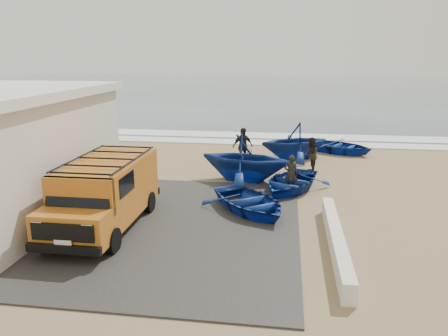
{
  "coord_description": "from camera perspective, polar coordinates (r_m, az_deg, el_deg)",
  "views": [
    {
      "loc": [
        3.49,
        -14.8,
        5.4
      ],
      "look_at": [
        1.2,
        1.06,
        1.2
      ],
      "focal_mm": 35.0,
      "sensor_mm": 36.0,
      "label": 1
    }
  ],
  "objects": [
    {
      "name": "ground",
      "position": [
        16.14,
        -4.77,
        -4.91
      ],
      "size": [
        160.0,
        160.0,
        0.0
      ],
      "primitive_type": "plane",
      "color": "#927A54"
    },
    {
      "name": "slab",
      "position": [
        14.93,
        -14.06,
        -6.88
      ],
      "size": [
        12.0,
        10.0,
        0.05
      ],
      "primitive_type": "cube",
      "color": "#373432",
      "rests_on": "ground"
    },
    {
      "name": "ocean",
      "position": [
        71.1,
        5.48,
        10.28
      ],
      "size": [
        180.0,
        88.0,
        0.01
      ],
      "primitive_type": "cube",
      "color": "#385166",
      "rests_on": "ground"
    },
    {
      "name": "surf_line",
      "position": [
        27.56,
        0.79,
        3.45
      ],
      "size": [
        180.0,
        1.6,
        0.06
      ],
      "primitive_type": "cube",
      "color": "white",
      "rests_on": "ground"
    },
    {
      "name": "surf_wash",
      "position": [
        30.0,
        1.42,
        4.35
      ],
      "size": [
        180.0,
        2.2,
        0.04
      ],
      "primitive_type": "cube",
      "color": "white",
      "rests_on": "ground"
    },
    {
      "name": "parapet",
      "position": [
        12.96,
        14.4,
        -9.11
      ],
      "size": [
        0.35,
        6.0,
        0.55
      ],
      "primitive_type": "cube",
      "color": "silver",
      "rests_on": "ground"
    },
    {
      "name": "van",
      "position": [
        14.29,
        -15.29,
        -2.95
      ],
      "size": [
        2.13,
        5.22,
        2.24
      ],
      "rotation": [
        0.0,
        0.0,
        -0.0
      ],
      "color": "#BB691C",
      "rests_on": "ground"
    },
    {
      "name": "boat_near_left",
      "position": [
        15.36,
        3.36,
        -4.43
      ],
      "size": [
        4.28,
        4.49,
        0.76
      ],
      "primitive_type": "imported",
      "rotation": [
        0.0,
        0.0,
        0.64
      ],
      "color": "navy",
      "rests_on": "ground"
    },
    {
      "name": "boat_near_right",
      "position": [
        17.93,
        8.64,
        -1.76
      ],
      "size": [
        3.78,
        4.35,
        0.75
      ],
      "primitive_type": "imported",
      "rotation": [
        0.0,
        0.0,
        -0.39
      ],
      "color": "navy",
      "rests_on": "ground"
    },
    {
      "name": "boat_mid_left",
      "position": [
        18.95,
        2.78,
        1.34
      ],
      "size": [
        4.53,
        4.12,
        2.06
      ],
      "primitive_type": "imported",
      "rotation": [
        0.0,
        0.0,
        1.36
      ],
      "color": "navy",
      "rests_on": "ground"
    },
    {
      "name": "boat_far_left",
      "position": [
        23.24,
        9.2,
        3.51
      ],
      "size": [
        4.69,
        4.45,
        1.94
      ],
      "primitive_type": "imported",
      "rotation": [
        0.0,
        0.0,
        -1.13
      ],
      "color": "navy",
      "rests_on": "ground"
    },
    {
      "name": "boat_far_right",
      "position": [
        25.34,
        14.86,
        2.77
      ],
      "size": [
        4.49,
        4.12,
        0.76
      ],
      "primitive_type": "imported",
      "rotation": [
        0.0,
        0.0,
        1.04
      ],
      "color": "navy",
      "rests_on": "ground"
    },
    {
      "name": "fisherman_front",
      "position": [
        17.59,
        8.73,
        -0.76
      ],
      "size": [
        0.57,
        0.38,
        1.54
      ],
      "primitive_type": "imported",
      "rotation": [
        0.0,
        0.0,
        3.16
      ],
      "color": "black",
      "rests_on": "ground"
    },
    {
      "name": "fisherman_middle",
      "position": [
        20.67,
        11.23,
        1.65
      ],
      "size": [
        0.65,
        0.83,
        1.67
      ],
      "primitive_type": "imported",
      "rotation": [
        0.0,
        0.0,
        -1.59
      ],
      "color": "black",
      "rests_on": "ground"
    },
    {
      "name": "fisherman_back",
      "position": [
        21.71,
        2.45,
        2.83
      ],
      "size": [
        1.17,
        1.0,
        1.89
      ],
      "primitive_type": "imported",
      "rotation": [
        0.0,
        0.0,
        0.6
      ],
      "color": "black",
      "rests_on": "ground"
    }
  ]
}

